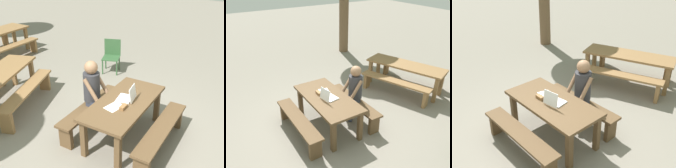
# 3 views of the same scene
# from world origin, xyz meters

# --- Properties ---
(ground_plane) EXTENTS (30.00, 30.00, 0.00)m
(ground_plane) POSITION_xyz_m (0.00, 0.00, 0.00)
(ground_plane) COLOR gray
(picnic_table_front) EXTENTS (1.71, 0.82, 0.72)m
(picnic_table_front) POSITION_xyz_m (0.00, 0.00, 0.61)
(picnic_table_front) COLOR brown
(picnic_table_front) RESTS_ON ground
(bench_near) EXTENTS (1.69, 0.30, 0.45)m
(bench_near) POSITION_xyz_m (0.00, -0.69, 0.34)
(bench_near) COLOR brown
(bench_near) RESTS_ON ground
(bench_far) EXTENTS (1.69, 0.30, 0.45)m
(bench_far) POSITION_xyz_m (0.00, 0.69, 0.34)
(bench_far) COLOR brown
(bench_far) RESTS_ON ground
(laptop) EXTENTS (0.33, 0.33, 0.26)m
(laptop) POSITION_xyz_m (0.08, -0.02, 0.79)
(laptop) COLOR white
(laptop) RESTS_ON picnic_table_front
(small_pouch) EXTENTS (0.15, 0.08, 0.06)m
(small_pouch) POSITION_xyz_m (-0.21, -0.09, 0.75)
(small_pouch) COLOR olive
(small_pouch) RESTS_ON picnic_table_front
(paper_sheet) EXTENTS (0.34, 0.27, 0.00)m
(paper_sheet) POSITION_xyz_m (-0.24, 0.06, 0.72)
(paper_sheet) COLOR white
(paper_sheet) RESTS_ON picnic_table_front
(person_seated) EXTENTS (0.41, 0.41, 1.29)m
(person_seated) POSITION_xyz_m (0.05, 0.65, 0.76)
(person_seated) COLOR #333847
(person_seated) RESTS_ON ground
(picnic_table_mid) EXTENTS (2.22, 1.36, 0.74)m
(picnic_table_mid) POSITION_xyz_m (-0.38, 2.70, 0.63)
(picnic_table_mid) COLOR olive
(picnic_table_mid) RESTS_ON ground
(bench_mid_south) EXTENTS (1.89, 0.93, 0.48)m
(bench_mid_south) POSITION_xyz_m (-0.18, 2.15, 0.36)
(bench_mid_south) COLOR olive
(bench_mid_south) RESTS_ON ground
(bench_mid_north) EXTENTS (1.89, 0.93, 0.48)m
(bench_mid_north) POSITION_xyz_m (-0.58, 3.25, 0.36)
(bench_mid_north) COLOR olive
(bench_mid_north) RESTS_ON ground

